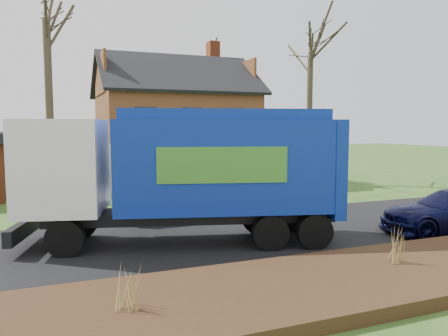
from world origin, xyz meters
name	(u,v)px	position (x,y,z in m)	size (l,w,h in m)	color
ground	(228,236)	(0.00, 0.00, 0.00)	(120.00, 120.00, 0.00)	#274A18
road	(228,235)	(0.00, 0.00, 0.01)	(80.00, 7.00, 0.02)	black
mulch_verge	(320,285)	(0.00, -5.30, 0.15)	(80.00, 3.50, 0.30)	black
main_house	(167,120)	(1.49, 13.91, 4.03)	(12.95, 8.95, 9.26)	beige
garbage_truck	(190,167)	(-1.43, -0.41, 2.38)	(9.95, 5.01, 4.12)	black
silver_sedan	(172,201)	(-1.00, 3.47, 0.69)	(1.45, 4.17, 1.37)	#A0A3A8
tree_front_east	(311,37)	(9.77, 10.47, 9.10)	(4.03, 4.03, 11.19)	#403626
tree_back	(204,56)	(6.33, 20.71, 9.22)	(3.49, 3.49, 11.06)	#443A29
grass_clump_west	(130,287)	(-4.14, -5.38, 0.72)	(0.32, 0.26, 0.84)	#AC984C
grass_clump_mid	(395,245)	(2.31, -5.04, 0.75)	(0.32, 0.26, 0.90)	olive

